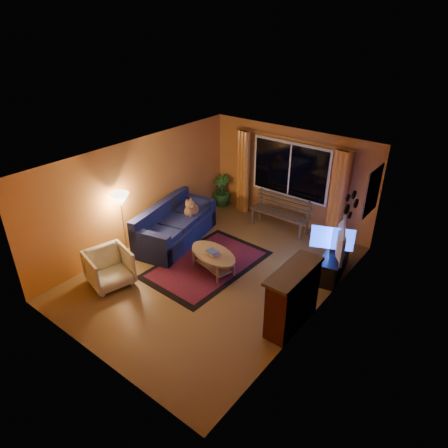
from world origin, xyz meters
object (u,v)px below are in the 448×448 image
Objects in this scene: bench at (279,221)px; floor_lamp at (124,226)px; armchair at (109,266)px; sofa at (176,224)px; coffee_table at (213,262)px; tv_console at (333,263)px.

floor_lamp reaches higher than bench.
sofa is at bearing 18.84° from armchair.
coffee_table is 0.99× the size of tv_console.
sofa is at bearing -130.84° from bench.
coffee_table is at bearing 21.29° from floor_lamp.
bench is 1.22× the size of tv_console.
armchair is 2.14m from coffee_table.
sofa is at bearing 71.11° from floor_lamp.
tv_console reaches higher than coffee_table.
bench is 2.15m from tv_console.
armchair is (0.16, -2.08, -0.05)m from sofa.
tv_console reaches higher than bench.
sofa is 1.87× the size of coffee_table.
tv_console is at bearing 29.11° from floor_lamp.
armchair reaches higher than tv_console.
bench reaches higher than coffee_table.
floor_lamp is (-0.41, -1.19, 0.31)m from sofa.
tv_console is (2.06, 1.47, 0.03)m from coffee_table.
sofa is 3.72m from tv_console.
bench is at bearing 86.53° from coffee_table.
sofa is 1.86× the size of tv_console.
sofa is 1.48× the size of floor_lamp.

